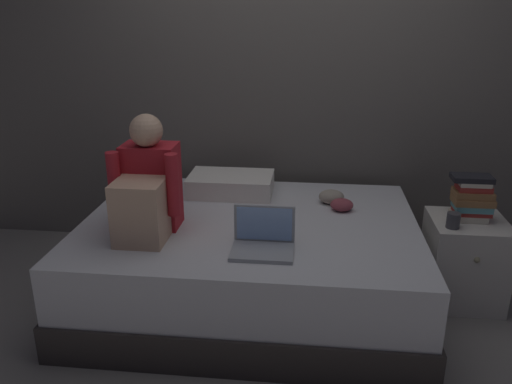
# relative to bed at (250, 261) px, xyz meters

# --- Properties ---
(ground_plane) EXTENTS (8.00, 8.00, 0.00)m
(ground_plane) POSITION_rel_bed_xyz_m (0.20, -0.30, -0.27)
(ground_plane) COLOR gray
(wall_back) EXTENTS (5.60, 0.10, 2.70)m
(wall_back) POSITION_rel_bed_xyz_m (0.20, 0.90, 1.08)
(wall_back) COLOR #605B56
(wall_back) RESTS_ON ground_plane
(bed) EXTENTS (2.00, 1.50, 0.54)m
(bed) POSITION_rel_bed_xyz_m (0.00, 0.00, 0.00)
(bed) COLOR #332D2B
(bed) RESTS_ON ground_plane
(nightstand) EXTENTS (0.44, 0.46, 0.53)m
(nightstand) POSITION_rel_bed_xyz_m (1.30, 0.15, -0.00)
(nightstand) COLOR beige
(nightstand) RESTS_ON ground_plane
(person_sitting) EXTENTS (0.39, 0.44, 0.66)m
(person_sitting) POSITION_rel_bed_xyz_m (-0.54, -0.23, 0.52)
(person_sitting) COLOR #B21E28
(person_sitting) RESTS_ON bed
(laptop) EXTENTS (0.32, 0.23, 0.22)m
(laptop) POSITION_rel_bed_xyz_m (0.12, -0.39, 0.33)
(laptop) COLOR #9EA0A5
(laptop) RESTS_ON bed
(pillow) EXTENTS (0.56, 0.36, 0.13)m
(pillow) POSITION_rel_bed_xyz_m (-0.19, 0.45, 0.34)
(pillow) COLOR silver
(pillow) RESTS_ON bed
(book_stack) EXTENTS (0.25, 0.16, 0.27)m
(book_stack) POSITION_rel_bed_xyz_m (1.30, 0.17, 0.40)
(book_stack) COLOR beige
(book_stack) RESTS_ON nightstand
(mug) EXTENTS (0.08, 0.08, 0.09)m
(mug) POSITION_rel_bed_xyz_m (1.17, 0.03, 0.31)
(mug) COLOR #3D3D42
(mug) RESTS_ON nightstand
(clothes_pile) EXTENTS (0.21, 0.25, 0.09)m
(clothes_pile) POSITION_rel_bed_xyz_m (0.51, 0.28, 0.31)
(clothes_pile) COLOR #8E3D47
(clothes_pile) RESTS_ON bed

